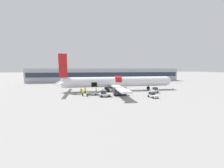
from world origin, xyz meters
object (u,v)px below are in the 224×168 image
(ground_crew_loader_b, at_px, (96,90))
(ground_crew_marshal, at_px, (85,90))
(baggage_tug_rear, at_px, (153,95))
(baggage_cart_loading, at_px, (93,93))
(ground_crew_supervisor, at_px, (83,93))
(ground_crew_driver, at_px, (103,91))
(ground_crew_helper, at_px, (81,91))
(airplane, at_px, (116,82))
(ground_crew_loader_a, at_px, (87,94))
(baggage_tug_mid, at_px, (105,94))
(baggage_tug_lead, at_px, (154,91))

(ground_crew_loader_b, xyz_separation_m, ground_crew_marshal, (-3.23, 0.10, 0.06))
(baggage_tug_rear, bearing_deg, ground_crew_marshal, 151.01)
(baggage_tug_rear, bearing_deg, ground_crew_loader_b, 145.90)
(baggage_cart_loading, distance_m, ground_crew_supervisor, 3.11)
(ground_crew_driver, distance_m, ground_crew_helper, 6.58)
(baggage_cart_loading, height_order, ground_crew_helper, ground_crew_helper)
(airplane, height_order, ground_crew_loader_a, airplane)
(baggage_tug_rear, distance_m, baggage_cart_loading, 16.13)
(baggage_tug_rear, xyz_separation_m, ground_crew_supervisor, (-17.62, 5.18, 0.36))
(ground_crew_loader_b, relative_size, ground_crew_marshal, 0.93)
(ground_crew_loader_b, height_order, ground_crew_driver, ground_crew_loader_b)
(baggage_tug_rear, bearing_deg, baggage_cart_loading, 156.61)
(ground_crew_helper, bearing_deg, ground_crew_driver, -17.75)
(baggage_tug_mid, xyz_separation_m, ground_crew_loader_b, (-1.77, 6.02, 0.19))
(airplane, height_order, ground_crew_loader_b, airplane)
(baggage_tug_lead, distance_m, ground_crew_driver, 15.57)
(baggage_tug_rear, height_order, ground_crew_driver, ground_crew_driver)
(ground_crew_helper, bearing_deg, baggage_tug_lead, -8.38)
(airplane, xyz_separation_m, ground_crew_driver, (-4.98, -5.15, -2.03))
(ground_crew_supervisor, bearing_deg, ground_crew_helper, 97.30)
(baggage_tug_mid, bearing_deg, ground_crew_supervisor, 161.30)
(baggage_tug_lead, height_order, ground_crew_marshal, ground_crew_marshal)
(ground_crew_loader_b, relative_size, ground_crew_supervisor, 0.95)
(baggage_cart_loading, bearing_deg, ground_crew_supervisor, -156.50)
(ground_crew_loader_b, bearing_deg, ground_crew_supervisor, -133.69)
(baggage_tug_lead, height_order, baggage_cart_loading, baggage_tug_lead)
(airplane, xyz_separation_m, baggage_cart_loading, (-7.91, -5.99, -2.39))
(ground_crew_loader_b, xyz_separation_m, ground_crew_driver, (1.84, -2.04, -0.06))
(baggage_cart_loading, relative_size, ground_crew_driver, 2.52)
(baggage_tug_rear, xyz_separation_m, ground_crew_loader_b, (-13.70, 9.28, 0.31))
(airplane, height_order, baggage_tug_rear, airplane)
(ground_crew_loader_a, relative_size, ground_crew_supervisor, 0.91)
(ground_crew_driver, height_order, ground_crew_supervisor, ground_crew_supervisor)
(ground_crew_marshal, bearing_deg, baggage_tug_mid, -50.78)
(baggage_tug_mid, bearing_deg, ground_crew_helper, 136.00)
(ground_crew_marshal, bearing_deg, baggage_tug_rear, -28.99)
(ground_crew_supervisor, bearing_deg, baggage_cart_loading, 23.50)
(baggage_tug_lead, height_order, ground_crew_helper, baggage_tug_lead)
(ground_crew_driver, bearing_deg, ground_crew_marshal, 157.09)
(baggage_tug_lead, relative_size, ground_crew_loader_b, 1.84)
(baggage_cart_loading, height_order, ground_crew_loader_b, ground_crew_loader_b)
(airplane, xyz_separation_m, ground_crew_supervisor, (-10.73, -7.21, -1.92))
(baggage_tug_lead, relative_size, ground_crew_helper, 1.93)
(ground_crew_loader_b, bearing_deg, airplane, 24.58)
(baggage_tug_mid, distance_m, baggage_cart_loading, 4.26)
(airplane, bearing_deg, ground_crew_driver, -134.00)
(baggage_tug_lead, distance_m, baggage_tug_rear, 7.06)
(ground_crew_helper, bearing_deg, baggage_tug_mid, -44.00)
(ground_crew_driver, xyz_separation_m, ground_crew_marshal, (-5.06, 2.14, 0.12))
(baggage_tug_lead, relative_size, ground_crew_marshal, 1.72)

